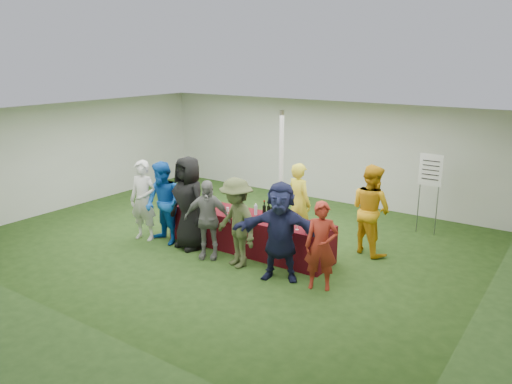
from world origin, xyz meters
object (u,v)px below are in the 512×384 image
Objects in this scene: staff_pourer at (299,203)px; staff_back at (371,209)px; customer_0 at (143,200)px; customer_4 at (236,223)px; wine_list_sign at (430,176)px; customer_6 at (321,246)px; customer_5 at (280,231)px; serving_table at (248,232)px; customer_3 at (207,219)px; dump_bucket at (312,228)px; customer_2 at (189,203)px; customer_1 at (163,203)px.

staff_back is at bearing -152.83° from staff_pourer.
customer_4 is at bearing -12.24° from customer_0.
staff_pourer is (-2.08, -2.05, -0.46)m from wine_list_sign.
staff_back reaches higher than customer_6.
customer_0 is 0.98× the size of customer_5.
customer_6 is (4.22, 0.02, -0.10)m from customer_0.
customer_0 reaches higher than serving_table.
customer_0 is 4.22m from customer_6.
wine_list_sign is 4.93m from customer_3.
customer_0 is at bearing 47.97° from staff_pourer.
dump_bucket is 3.46m from wine_list_sign.
customer_0 is (-4.89, -3.77, -0.45)m from wine_list_sign.
staff_pourer is 1.50m from staff_back.
staff_back is 0.94× the size of customer_2.
dump_bucket is 0.14× the size of staff_back.
customer_6 is at bearing -100.14° from wine_list_sign.
customer_2 reaches higher than customer_1.
customer_1 is at bearing 157.28° from customer_6.
customer_1 is at bearing -157.97° from serving_table.
customer_4 is at bearing -156.30° from dump_bucket.
customer_1 is (-4.37, -3.70, -0.45)m from wine_list_sign.
customer_0 is 0.90× the size of customer_2.
dump_bucket is 0.14× the size of customer_2.
staff_back is 3.63m from customer_2.
customer_6 is at bearing -16.99° from customer_5.
serving_table is 1.25m from staff_pourer.
customer_0 is 1.10× the size of customer_3.
customer_2 is (-3.75, -3.60, -0.36)m from wine_list_sign.
serving_table is 1.66m from dump_bucket.
customer_2 is at bearing -151.34° from serving_table.
customer_2 is 1.12× the size of customer_4.
dump_bucket is 0.15× the size of customer_0.
customer_1 is 1.14× the size of customer_6.
staff_back is at bearing 13.44° from customer_3.
customer_2 reaches higher than customer_5.
customer_0 is at bearing -159.60° from customer_1.
dump_bucket is 0.15× the size of staff_pourer.
customer_4 reaches higher than customer_3.
customer_4 is at bearing 96.27° from staff_pourer.
customer_3 is at bearing -164.33° from dump_bucket.
customer_3 is 0.88× the size of customer_5.
customer_1 is (-3.76, -1.93, -0.04)m from staff_back.
customer_1 is 3.70m from customer_6.
wine_list_sign is at bearing 57.97° from customer_6.
wine_list_sign reaches higher than customer_5.
staff_pourer reaches higher than serving_table.
wine_list_sign is at bearing -119.07° from staff_pourer.
staff_pourer is 3.29m from customer_0.
customer_2 is at bearing 152.91° from customer_5.
customer_4 is (-1.78, -2.04, -0.05)m from staff_back.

